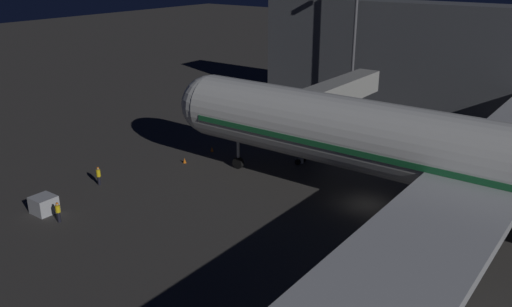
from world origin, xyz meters
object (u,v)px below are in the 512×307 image
object	(u,v)px
jet_bridge	(327,97)
baggage_container_mid_row	(44,205)
airliner_at_gate	(510,167)
traffic_cone_nose_starboard	(184,160)
ground_crew_marshaller_fwd	(58,211)
ground_crew_near_nose_gear	(99,175)
apron_floodlight_mast	(355,34)
traffic_cone_nose_port	(212,149)

from	to	relation	value
jet_bridge	baggage_container_mid_row	bearing A→B (deg)	-22.14
airliner_at_gate	traffic_cone_nose_starboard	world-z (taller)	airliner_at_gate
jet_bridge	ground_crew_marshaller_fwd	bearing A→B (deg)	-17.45
ground_crew_near_nose_gear	traffic_cone_nose_starboard	size ratio (longest dim) A/B	3.33
apron_floodlight_mast	traffic_cone_nose_port	distance (m)	26.15
airliner_at_gate	ground_crew_near_nose_gear	size ratio (longest dim) A/B	35.34
jet_bridge	baggage_container_mid_row	world-z (taller)	jet_bridge
jet_bridge	baggage_container_mid_row	distance (m)	30.49
ground_crew_near_nose_gear	traffic_cone_nose_port	world-z (taller)	ground_crew_near_nose_gear
airliner_at_gate	baggage_container_mid_row	size ratio (longest dim) A/B	34.69
jet_bridge	traffic_cone_nose_port	size ratio (longest dim) A/B	33.30
airliner_at_gate	ground_crew_near_nose_gear	world-z (taller)	airliner_at_gate
ground_crew_marshaller_fwd	traffic_cone_nose_starboard	bearing A→B (deg)	-176.17
airliner_at_gate	traffic_cone_nose_starboard	size ratio (longest dim) A/B	117.69
apron_floodlight_mast	traffic_cone_nose_port	world-z (taller)	apron_floodlight_mast
ground_crew_marshaller_fwd	traffic_cone_nose_port	distance (m)	20.23
traffic_cone_nose_port	traffic_cone_nose_starboard	distance (m)	4.40
traffic_cone_nose_starboard	airliner_at_gate	bearing A→B (deg)	94.10
airliner_at_gate	traffic_cone_nose_port	world-z (taller)	airliner_at_gate
apron_floodlight_mast	traffic_cone_nose_port	bearing A→B (deg)	-12.52
jet_bridge	traffic_cone_nose_port	bearing A→B (deg)	-51.44
jet_bridge	airliner_at_gate	bearing A→B (deg)	64.14
airliner_at_gate	apron_floodlight_mast	distance (m)	36.38
ground_crew_near_nose_gear	apron_floodlight_mast	bearing A→B (deg)	168.18
airliner_at_gate	apron_floodlight_mast	bearing A→B (deg)	-135.01
ground_crew_marshaller_fwd	jet_bridge	bearing A→B (deg)	162.55
apron_floodlight_mast	ground_crew_near_nose_gear	xyz separation A→B (m)	(36.72, -7.69, -9.94)
jet_bridge	ground_crew_near_nose_gear	size ratio (longest dim) A/B	10.00
apron_floodlight_mast	baggage_container_mid_row	bearing A→B (deg)	-8.69
apron_floodlight_mast	ground_crew_marshaller_fwd	bearing A→B (deg)	-5.41
ground_crew_near_nose_gear	ground_crew_marshaller_fwd	distance (m)	7.66
traffic_cone_nose_port	airliner_at_gate	bearing A→B (deg)	85.90
jet_bridge	ground_crew_marshaller_fwd	distance (m)	29.88
airliner_at_gate	traffic_cone_nose_starboard	distance (m)	31.29
airliner_at_gate	apron_floodlight_mast	size ratio (longest dim) A/B	3.41
baggage_container_mid_row	traffic_cone_nose_starboard	size ratio (longest dim) A/B	3.39
jet_bridge	apron_floodlight_mast	xyz separation A→B (m)	(-15.42, -4.71, 4.79)
airliner_at_gate	baggage_container_mid_row	distance (m)	37.05
traffic_cone_nose_port	traffic_cone_nose_starboard	bearing A→B (deg)	0.00
apron_floodlight_mast	ground_crew_marshaller_fwd	xyz separation A→B (m)	(43.49, -4.12, -9.98)
airliner_at_gate	ground_crew_near_nose_gear	distance (m)	35.39
ground_crew_near_nose_gear	traffic_cone_nose_port	distance (m)	13.67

